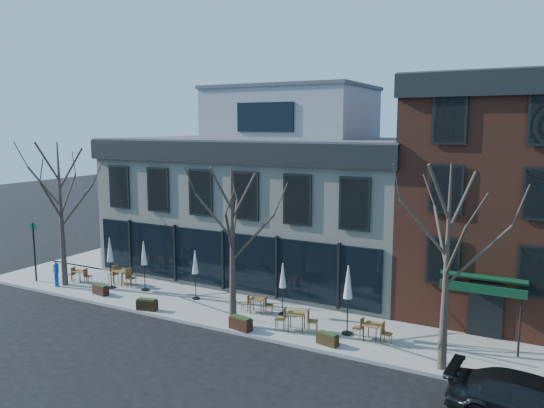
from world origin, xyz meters
The scene contains 25 objects.
ground centered at (0.00, 0.00, 0.00)m, with size 120.00×120.00×0.00m, color black.
sidewalk_front centered at (3.25, -2.15, 0.07)m, with size 33.50×4.70×0.15m, color gray.
sidewalk_side centered at (-11.25, 6.00, 0.07)m, with size 4.50×12.00×0.15m, color gray.
corner_building centered at (0.07, 5.07, 4.72)m, with size 18.39×10.39×11.10m.
red_brick_building centered at (13.00, 4.98, 5.64)m, with size 8.20×11.78×11.18m.
tree_corner centered at (-8.49, -3.20, 4.25)m, with size 3.93×3.98×7.92m.
tree_mid centered at (3.01, -3.90, 3.79)m, with size 3.50×3.55×7.04m.
tree_right centered at (12.01, -3.90, 4.02)m, with size 3.72×3.77×7.48m.
sign_pole centered at (-10.50, -3.50, 2.07)m, with size 0.50×0.10×3.40m.
parked_sedan centered at (15.09, -6.27, 0.73)m, with size 2.04×5.01×1.46m, color black.
call_box centered at (-8.65, -3.63, 0.89)m, with size 0.28×0.28×1.40m.
cafe_set_0 centered at (-8.16, -2.47, 0.57)m, with size 1.58×0.71×0.81m.
cafe_set_1 centered at (-5.68, -1.70, 0.68)m, with size 1.97×0.84×1.02m.
cafe_set_3 centered at (3.14, -2.00, 0.57)m, with size 1.61×0.79×0.82m.
cafe_set_4 centered at (5.78, -3.19, 0.67)m, with size 1.96×0.98×1.00m.
cafe_set_5 centered at (9.00, -2.69, 0.60)m, with size 1.70×0.72×0.88m.
umbrella_0 centered at (-5.81, -2.40, 2.13)m, with size 0.45×0.45×2.80m.
umbrella_1 centered at (-3.88, -1.88, 2.05)m, with size 0.43×0.43×2.70m.
umbrella_2 centered at (-0.60, -1.75, 1.95)m, with size 0.41×0.41×2.55m.
umbrella_3 centered at (4.33, -1.65, 1.89)m, with size 0.40×0.40×2.47m.
umbrella_4 centered at (7.83, -2.48, 2.27)m, with size 0.48×0.48×3.00m.
planter_0 centered at (-5.45, -3.53, 0.41)m, with size 0.99×0.50×0.53m.
planter_1 centered at (-1.69, -4.20, 0.43)m, with size 1.05×0.59×0.56m.
planter_2 centered at (3.58, -4.20, 0.44)m, with size 1.11×0.60×0.59m.
planter_3 centered at (7.52, -3.93, 0.40)m, with size 0.95×0.52×0.50m.
Camera 1 is at (15.15, -22.95, 8.92)m, focal length 35.00 mm.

